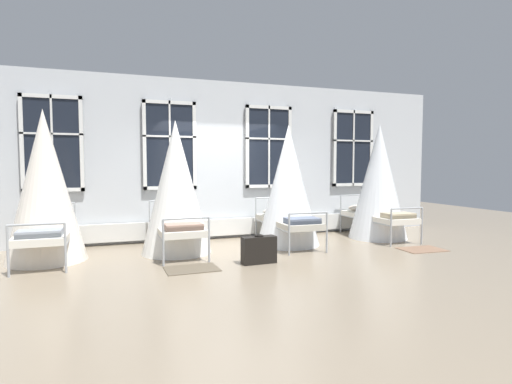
{
  "coord_description": "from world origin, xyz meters",
  "views": [
    {
      "loc": [
        -2.16,
        -7.17,
        1.58
      ],
      "look_at": [
        0.42,
        0.22,
        1.07
      ],
      "focal_mm": 28.36,
      "sensor_mm": 36.0,
      "label": 1
    }
  ],
  "objects": [
    {
      "name": "cot_third",
      "position": [
        1.09,
        0.2,
        1.15
      ],
      "size": [
        1.26,
        1.92,
        2.38
      ],
      "rotation": [
        0.0,
        0.0,
        1.55
      ],
      "color": "#9EA3A8",
      "rests_on": "ground"
    },
    {
      "name": "ground",
      "position": [
        0.0,
        0.0,
        0.0
      ],
      "size": [
        20.94,
        20.94,
        0.0
      ],
      "primitive_type": "plane",
      "color": "gray"
    },
    {
      "name": "back_wall_with_windows",
      "position": [
        0.0,
        1.4,
        1.7
      ],
      "size": [
        10.73,
        0.1,
        3.39
      ],
      "primitive_type": "cube",
      "color": "silver",
      "rests_on": "ground"
    },
    {
      "name": "window_bank",
      "position": [
        0.0,
        1.28,
        1.11
      ],
      "size": [
        7.61,
        0.1,
        2.83
      ],
      "color": "black",
      "rests_on": "ground"
    },
    {
      "name": "cot_second",
      "position": [
        -1.13,
        0.18,
        1.16
      ],
      "size": [
        1.26,
        1.93,
        2.39
      ],
      "rotation": [
        0.0,
        0.0,
        1.6
      ],
      "color": "#9EA3A8",
      "rests_on": "ground"
    },
    {
      "name": "cot_first",
      "position": [
        -3.26,
        0.23,
        1.21
      ],
      "size": [
        1.26,
        1.92,
        2.51
      ],
      "rotation": [
        0.0,
        0.0,
        1.58
      ],
      "color": "#9EA3A8",
      "rests_on": "ground"
    },
    {
      "name": "rug_fourth",
      "position": [
        3.27,
        -1.11,
        0.01
      ],
      "size": [
        0.82,
        0.6,
        0.01
      ],
      "primitive_type": "cube",
      "rotation": [
        0.0,
        0.0,
        -0.05
      ],
      "color": "brown",
      "rests_on": "ground"
    },
    {
      "name": "suitcase_dark",
      "position": [
        0.01,
        -1.09,
        0.22
      ],
      "size": [
        0.57,
        0.24,
        0.47
      ],
      "rotation": [
        0.0,
        0.0,
        0.05
      ],
      "color": "black",
      "rests_on": "ground"
    },
    {
      "name": "cot_fourth",
      "position": [
        3.26,
        0.25,
        1.2
      ],
      "size": [
        1.26,
        1.91,
        2.48
      ],
      "rotation": [
        0.0,
        0.0,
        1.56
      ],
      "color": "#9EA3A8",
      "rests_on": "ground"
    },
    {
      "name": "rug_second",
      "position": [
        -1.09,
        -1.11,
        0.01
      ],
      "size": [
        0.82,
        0.58,
        0.01
      ],
      "primitive_type": "cube",
      "rotation": [
        0.0,
        0.0,
        0.03
      ],
      "color": "brown",
      "rests_on": "ground"
    }
  ]
}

